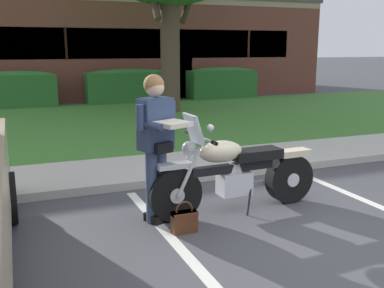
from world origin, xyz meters
name	(u,v)px	position (x,y,z in m)	size (l,w,h in m)	color
ground_plane	(322,247)	(0.00, 0.00, 0.00)	(140.00, 140.00, 0.00)	#424247
curb_strip	(216,175)	(0.00, 2.62, 0.06)	(60.00, 0.20, 0.12)	#B7B2A8
concrete_walk	(195,163)	(0.00, 3.47, 0.04)	(60.00, 1.50, 0.08)	#B7B2A8
grass_lawn	(130,121)	(0.00, 8.24, 0.03)	(60.00, 8.04, 0.06)	#3D752D
stall_stripe_0	(192,261)	(-1.35, 0.20, 0.00)	(0.12, 4.40, 0.01)	silver
motorcycle	(241,172)	(-0.27, 1.27, 0.49)	(2.24, 0.82, 1.26)	black
rider_person	(157,137)	(-1.34, 1.29, 1.01)	(0.56, 0.66, 1.70)	black
handbag	(184,220)	(-1.17, 0.87, 0.14)	(0.28, 0.13, 0.36)	#562D19
hedge_center_left	(18,89)	(-2.75, 12.35, 0.65)	(2.45, 0.90, 1.24)	#286028
hedge_center_right	(128,85)	(0.95, 12.35, 0.65)	(3.00, 0.90, 1.24)	#286028
hedge_right	(222,82)	(4.66, 12.35, 0.65)	(2.65, 0.90, 1.24)	#286028
brick_building	(55,46)	(-1.03, 17.82, 2.03)	(21.76, 9.27, 4.05)	brown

